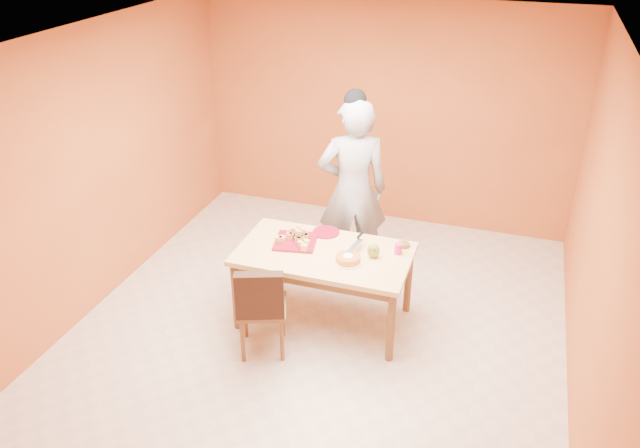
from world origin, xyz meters
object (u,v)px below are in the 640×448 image
(person, at_px, (353,191))
(egg_ornament, at_px, (373,250))
(pastry_platter, at_px, (296,241))
(dining_table, at_px, (324,260))
(sponge_cake, at_px, (348,258))
(dining_chair, at_px, (261,306))
(red_dinner_plate, at_px, (326,232))
(magenta_glass, at_px, (398,249))
(checker_tin, at_px, (404,245))

(person, height_order, egg_ornament, person)
(person, relative_size, pastry_platter, 5.15)
(dining_table, height_order, sponge_cake, sponge_cake)
(dining_chair, distance_m, sponge_cake, 0.88)
(dining_table, bearing_deg, dining_chair, -121.67)
(pastry_platter, relative_size, red_dinner_plate, 1.46)
(person, distance_m, sponge_cake, 1.04)
(pastry_platter, distance_m, magenta_glass, 0.97)
(person, relative_size, sponge_cake, 8.74)
(sponge_cake, distance_m, magenta_glass, 0.49)
(dining_table, height_order, pastry_platter, pastry_platter)
(person, bearing_deg, pastry_platter, 45.23)
(dining_table, bearing_deg, sponge_cake, -21.96)
(dining_chair, height_order, pastry_platter, dining_chair)
(magenta_glass, bearing_deg, checker_tin, 80.54)
(person, height_order, checker_tin, person)
(sponge_cake, xyz_separation_m, magenta_glass, (0.39, 0.29, 0.01))
(dining_table, xyz_separation_m, egg_ornament, (0.46, 0.05, 0.17))
(magenta_glass, bearing_deg, sponge_cake, -143.73)
(pastry_platter, relative_size, magenta_glass, 3.79)
(dining_table, xyz_separation_m, dining_chair, (-0.38, -0.62, -0.18))
(dining_chair, xyz_separation_m, pastry_platter, (0.07, 0.70, 0.29))
(dining_table, bearing_deg, egg_ornament, 5.90)
(dining_chair, distance_m, pastry_platter, 0.76)
(sponge_cake, xyz_separation_m, checker_tin, (0.42, 0.44, -0.02))
(pastry_platter, height_order, magenta_glass, magenta_glass)
(magenta_glass, distance_m, checker_tin, 0.15)
(red_dinner_plate, height_order, sponge_cake, sponge_cake)
(sponge_cake, bearing_deg, red_dinner_plate, 127.82)
(dining_table, xyz_separation_m, red_dinner_plate, (-0.09, 0.35, 0.10))
(sponge_cake, height_order, checker_tin, sponge_cake)
(person, bearing_deg, checker_tin, 116.78)
(checker_tin, bearing_deg, dining_chair, -138.15)
(dining_table, bearing_deg, pastry_platter, 165.66)
(dining_chair, xyz_separation_m, sponge_cake, (0.64, 0.51, 0.31))
(dining_chair, height_order, red_dinner_plate, dining_chair)
(red_dinner_plate, relative_size, egg_ornament, 1.80)
(dining_chair, height_order, checker_tin, dining_chair)
(dining_chair, height_order, sponge_cake, dining_chair)
(person, bearing_deg, sponge_cake, 80.72)
(magenta_glass, bearing_deg, pastry_platter, -173.78)
(pastry_platter, xyz_separation_m, magenta_glass, (0.96, 0.10, 0.04))
(dining_table, height_order, person, person)
(dining_table, relative_size, checker_tin, 14.41)
(dining_chair, bearing_deg, person, 54.57)
(magenta_glass, bearing_deg, dining_chair, -142.29)
(red_dinner_plate, xyz_separation_m, checker_tin, (0.77, -0.02, 0.01))
(dining_chair, distance_m, person, 1.64)
(dining_table, relative_size, sponge_cake, 7.08)
(dining_table, relative_size, pastry_platter, 4.18)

